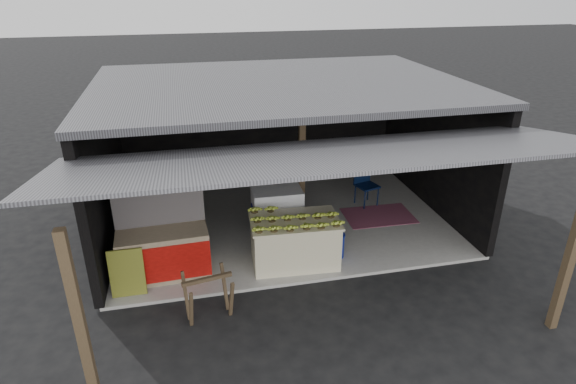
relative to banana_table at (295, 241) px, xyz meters
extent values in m
plane|color=black|center=(0.14, -0.65, -0.50)|extent=(80.00, 80.00, 0.00)
cube|color=gray|center=(0.14, 1.85, -0.47)|extent=(7.00, 5.00, 0.06)
cube|color=black|center=(0.14, 4.35, 1.01)|extent=(7.00, 0.15, 2.90)
cube|color=black|center=(-3.36, 1.85, 1.01)|extent=(0.15, 5.00, 2.90)
cube|color=black|center=(3.64, 1.85, 1.01)|extent=(0.15, 5.00, 2.90)
cube|color=#232326|center=(0.14, 1.85, 2.46)|extent=(7.20, 5.20, 0.12)
cube|color=#232326|center=(0.14, -1.60, 2.23)|extent=(7.40, 2.47, 0.48)
cube|color=#483824|center=(0.44, 1.25, 0.98)|extent=(0.12, 0.12, 2.85)
cube|color=#483824|center=(-3.16, -2.55, 0.75)|extent=(0.12, 0.12, 2.50)
cube|color=#483824|center=(3.44, -2.55, 0.75)|extent=(0.12, 0.12, 2.50)
cube|color=beige|center=(0.00, 0.00, -0.02)|extent=(1.59, 1.01, 0.84)
cube|color=beige|center=(0.00, 0.00, 0.42)|extent=(1.65, 1.08, 0.04)
cube|color=white|center=(-0.13, 0.96, 0.09)|extent=(0.98, 0.67, 1.07)
cube|color=navy|center=(-0.13, 0.63, 0.15)|extent=(0.75, 0.04, 0.32)
cube|color=#B21414|center=(-0.13, 0.63, -0.23)|extent=(0.48, 0.03, 0.11)
cube|color=#998466|center=(-2.32, 0.09, -0.01)|extent=(1.57, 0.74, 0.87)
cube|color=#BB110C|center=(-2.32, -0.25, -0.01)|extent=(1.54, 0.09, 0.67)
cube|color=white|center=(-2.32, -0.26, -0.01)|extent=(0.52, 0.03, 0.17)
cube|color=#19274D|center=(-2.32, 0.38, 0.78)|extent=(1.54, 0.11, 0.72)
cube|color=black|center=(-2.91, -0.36, -0.02)|extent=(0.56, 0.13, 0.83)
cube|color=#483824|center=(-1.92, -1.43, -0.11)|extent=(0.10, 0.29, 0.75)
cube|color=#483824|center=(-1.31, -1.32, -0.11)|extent=(0.10, 0.29, 0.75)
cube|color=#483824|center=(-1.99, -1.06, -0.11)|extent=(0.10, 0.29, 0.75)
cube|color=#483824|center=(-1.38, -0.95, -0.11)|extent=(0.10, 0.29, 0.75)
cube|color=#483824|center=(-1.65, -1.19, 0.22)|extent=(0.77, 0.20, 0.06)
cylinder|color=navy|center=(0.81, 0.01, -0.22)|extent=(0.30, 0.30, 0.44)
cylinder|color=#091636|center=(2.05, 1.78, -0.21)|extent=(0.03, 0.03, 0.47)
cylinder|color=#091636|center=(2.41, 1.87, -0.21)|extent=(0.03, 0.03, 0.47)
cylinder|color=#091636|center=(1.95, 2.13, -0.21)|extent=(0.03, 0.03, 0.47)
cylinder|color=#091636|center=(2.31, 2.23, -0.21)|extent=(0.03, 0.03, 0.47)
cube|color=#091636|center=(2.18, 2.00, 0.03)|extent=(0.55, 0.55, 0.04)
cube|color=#091636|center=(2.13, 2.20, 0.27)|extent=(0.44, 0.16, 0.48)
cube|color=maroon|center=(2.25, 1.40, -0.44)|extent=(1.53, 1.04, 0.01)
cube|color=black|center=(-0.66, 4.25, 1.41)|extent=(0.32, 0.03, 0.42)
cube|color=#4C4C59|center=(-0.66, 4.23, 1.41)|extent=(0.26, 0.02, 0.34)
cube|color=black|center=(-0.06, 4.25, 1.43)|extent=(0.32, 0.03, 0.42)
cube|color=#4C4C59|center=(-0.06, 4.23, 1.43)|extent=(0.26, 0.02, 0.34)
cube|color=black|center=(0.64, 4.25, 1.45)|extent=(0.32, 0.03, 0.42)
cube|color=#4C4C59|center=(0.64, 4.23, 1.45)|extent=(0.26, 0.02, 0.34)
camera|label=1|loc=(-1.80, -7.38, 4.43)|focal=30.00mm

